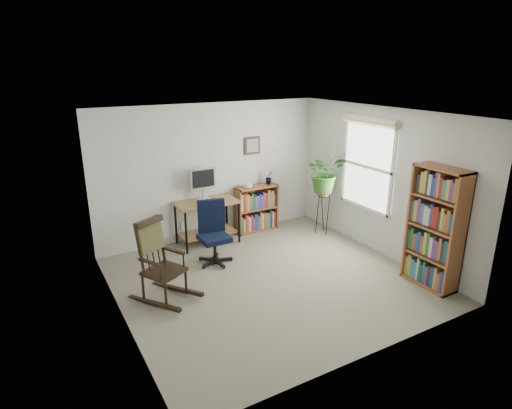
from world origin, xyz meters
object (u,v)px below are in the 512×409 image
desk (208,222)px  rocking_chair (163,261)px  office_chair (214,233)px  tall_bookshelf (435,228)px  low_bookshelf (256,208)px

desk → rocking_chair: 1.94m
desk → rocking_chair: rocking_chair is taller
office_chair → tall_bookshelf: tall_bookshelf is taller
desk → low_bookshelf: size_ratio=1.23×
desk → office_chair: 0.84m
office_chair → tall_bookshelf: size_ratio=0.59×
desk → office_chair: (-0.23, -0.80, 0.12)m
rocking_chair → low_bookshelf: rocking_chair is taller
desk → tall_bookshelf: bearing=-53.7°
low_bookshelf → tall_bookshelf: bearing=-70.2°
office_chair → tall_bookshelf: 3.22m
office_chair → rocking_chair: rocking_chair is taller
desk → rocking_chair: size_ratio=0.95×
desk → low_bookshelf: 1.06m
office_chair → tall_bookshelf: bearing=-29.3°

